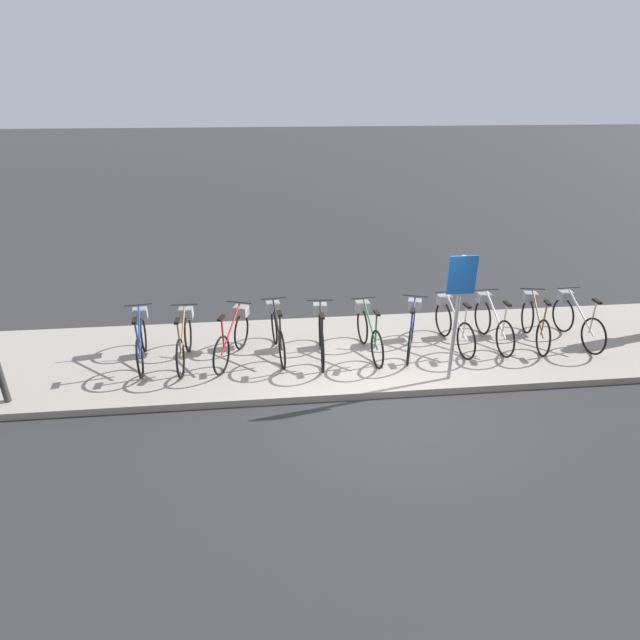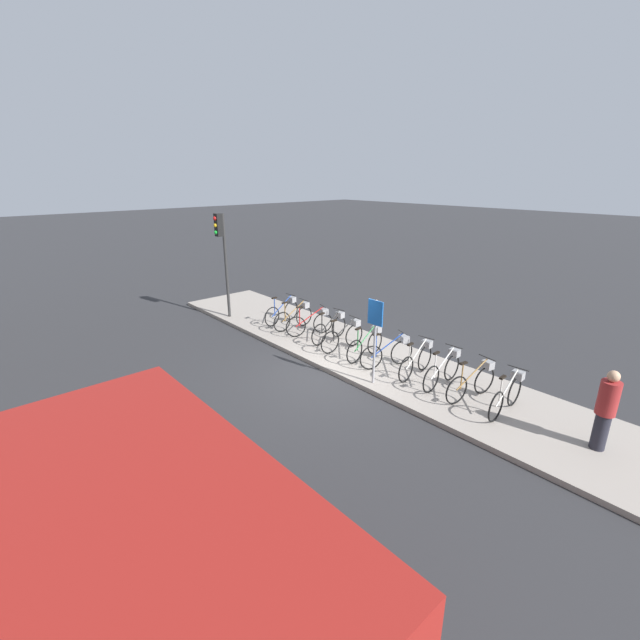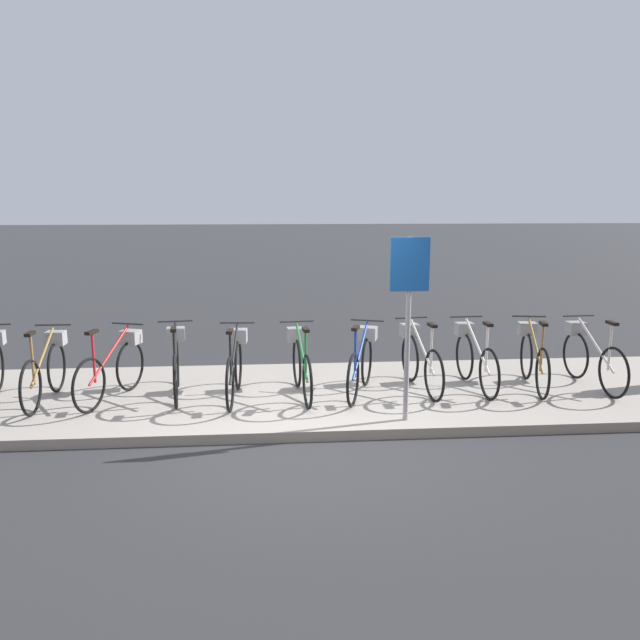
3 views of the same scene
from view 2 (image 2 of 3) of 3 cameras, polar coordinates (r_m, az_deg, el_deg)
name	(u,v)px [view 2 (image 2 of 3)]	position (r m, az deg, el deg)	size (l,w,h in m)	color
ground_plane	(331,375)	(11.31, 1.51, -7.31)	(120.00, 120.00, 0.00)	#2D2D30
sidewalk	(369,358)	(12.24, 6.51, -5.03)	(16.91, 2.91, 0.12)	#9E9389
parked_bicycle_0	(284,310)	(14.80, -4.87, 1.33)	(0.46, 1.59, 0.98)	black
parked_bicycle_1	(295,316)	(14.19, -3.29, 0.60)	(0.46, 1.60, 0.98)	black
parked_bicycle_2	(312,322)	(13.58, -1.03, -0.21)	(0.64, 1.53, 0.98)	black
parked_bicycle_3	(331,327)	(13.12, 1.49, -0.92)	(0.46, 1.59, 0.98)	black
parked_bicycle_4	(345,335)	(12.48, 3.33, -1.99)	(0.46, 1.60, 0.98)	black
parked_bicycle_5	(367,343)	(11.96, 6.30, -3.03)	(0.46, 1.60, 0.98)	black
parked_bicycle_6	(390,351)	(11.49, 9.30, -4.10)	(0.66, 1.52, 0.98)	black
parked_bicycle_7	(418,359)	(11.15, 12.91, -5.08)	(0.46, 1.59, 0.98)	black
parked_bicycle_8	(444,368)	(10.78, 16.22, -6.21)	(0.46, 1.60, 0.98)	black
parked_bicycle_9	(474,380)	(10.40, 19.84, -7.57)	(0.47, 1.58, 0.98)	black
parked_bicycle_10	(508,393)	(10.09, 23.78, -8.94)	(0.46, 1.60, 0.98)	black
truck	(125,580)	(4.69, -24.56, -28.95)	(5.26, 2.01, 2.89)	black
pedestrian	(606,409)	(9.46, 33.81, -9.83)	(0.34, 0.34, 1.59)	#23232D
traffic_light	(222,244)	(15.17, -12.97, 9.81)	(0.24, 0.40, 3.64)	#2D2D2D
sign_post	(375,328)	(10.14, 7.35, -1.02)	(0.44, 0.07, 2.12)	#99999E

